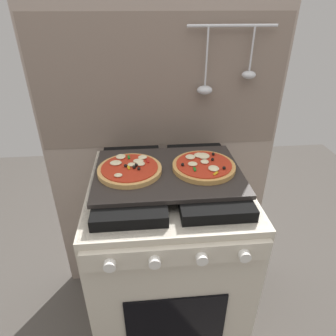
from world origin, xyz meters
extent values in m
plane|color=#4C4742|center=(0.00, 0.00, 0.00)|extent=(4.00, 4.00, 0.00)
cube|color=gray|center=(0.00, 0.34, 0.78)|extent=(1.10, 0.03, 1.55)
cube|color=gray|center=(0.00, 0.32, 1.15)|extent=(1.08, 0.00, 0.56)
cylinder|color=silver|center=(0.28, 0.29, 1.38)|extent=(0.36, 0.01, 0.01)
cylinder|color=silver|center=(0.18, 0.29, 1.27)|extent=(0.01, 0.01, 0.23)
ellipsoid|color=silver|center=(0.18, 0.29, 1.13)|extent=(0.07, 0.06, 0.04)
cylinder|color=silver|center=(0.37, 0.29, 1.30)|extent=(0.01, 0.01, 0.17)
ellipsoid|color=silver|center=(0.37, 0.29, 1.19)|extent=(0.06, 0.05, 0.03)
cube|color=beige|center=(0.00, 0.00, 0.43)|extent=(0.60, 0.60, 0.86)
cube|color=black|center=(0.00, 0.00, 0.85)|extent=(0.59, 0.59, 0.01)
cube|color=black|center=(-0.14, 0.00, 0.88)|extent=(0.24, 0.51, 0.04)
cube|color=black|center=(0.14, 0.00, 0.88)|extent=(0.24, 0.51, 0.04)
cube|color=beige|center=(0.00, -0.31, 0.80)|extent=(0.58, 0.02, 0.07)
cylinder|color=silver|center=(-0.20, -0.33, 0.80)|extent=(0.04, 0.02, 0.04)
cylinder|color=silver|center=(-0.07, -0.33, 0.80)|extent=(0.04, 0.02, 0.04)
cylinder|color=silver|center=(0.07, -0.33, 0.80)|extent=(0.04, 0.02, 0.04)
cylinder|color=silver|center=(0.20, -0.33, 0.80)|extent=(0.04, 0.02, 0.04)
cube|color=black|center=(0.00, -0.30, 0.45)|extent=(0.36, 0.01, 0.28)
cube|color=#2D2826|center=(0.00, 0.00, 0.91)|extent=(0.54, 0.38, 0.02)
cylinder|color=tan|center=(-0.14, 0.00, 0.93)|extent=(0.23, 0.23, 0.02)
cylinder|color=#B72D19|center=(-0.14, 0.00, 0.94)|extent=(0.21, 0.21, 0.00)
ellipsoid|color=beige|center=(-0.09, 0.06, 0.94)|extent=(0.03, 0.03, 0.01)
ellipsoid|color=beige|center=(-0.19, 0.03, 0.94)|extent=(0.04, 0.04, 0.01)
ellipsoid|color=beige|center=(-0.18, -0.06, 0.94)|extent=(0.03, 0.02, 0.01)
ellipsoid|color=beige|center=(-0.10, 0.01, 0.94)|extent=(0.03, 0.03, 0.01)
ellipsoid|color=beige|center=(-0.13, 0.01, 0.94)|extent=(0.03, 0.03, 0.01)
ellipsoid|color=beige|center=(-0.11, 0.04, 0.94)|extent=(0.04, 0.03, 0.01)
ellipsoid|color=beige|center=(-0.18, 0.08, 0.94)|extent=(0.04, 0.04, 0.01)
sphere|color=black|center=(-0.12, -0.01, 0.94)|extent=(0.01, 0.01, 0.01)
cube|color=red|center=(-0.07, 0.03, 0.94)|extent=(0.01, 0.03, 0.00)
cube|color=#19721E|center=(-0.14, 0.07, 0.94)|extent=(0.01, 0.02, 0.00)
sphere|color=black|center=(-0.11, -0.03, 0.94)|extent=(0.01, 0.01, 0.01)
sphere|color=black|center=(-0.12, 0.00, 0.94)|extent=(0.01, 0.01, 0.01)
sphere|color=black|center=(-0.15, 0.00, 0.94)|extent=(0.01, 0.01, 0.01)
cube|color=gold|center=(-0.14, -0.01, 0.94)|extent=(0.01, 0.03, 0.00)
cylinder|color=tan|center=(0.13, 0.00, 0.93)|extent=(0.23, 0.23, 0.02)
cylinder|color=#B72D19|center=(0.13, 0.00, 0.94)|extent=(0.21, 0.21, 0.00)
ellipsoid|color=beige|center=(0.13, 0.06, 0.94)|extent=(0.04, 0.04, 0.01)
ellipsoid|color=beige|center=(0.16, -0.05, 0.94)|extent=(0.04, 0.04, 0.01)
ellipsoid|color=beige|center=(0.14, 0.05, 0.94)|extent=(0.05, 0.05, 0.01)
ellipsoid|color=beige|center=(0.09, 0.05, 0.94)|extent=(0.04, 0.04, 0.01)
ellipsoid|color=beige|center=(0.14, 0.01, 0.94)|extent=(0.03, 0.03, 0.01)
ellipsoid|color=beige|center=(0.09, -0.01, 0.94)|extent=(0.04, 0.03, 0.01)
sphere|color=black|center=(0.20, -0.05, 0.94)|extent=(0.01, 0.01, 0.01)
sphere|color=black|center=(0.18, 0.06, 0.94)|extent=(0.01, 0.01, 0.01)
sphere|color=black|center=(0.05, -0.01, 0.94)|extent=(0.01, 0.01, 0.01)
cube|color=gold|center=(0.16, -0.08, 0.94)|extent=(0.02, 0.02, 0.00)
cube|color=#19721E|center=(0.09, -0.04, 0.94)|extent=(0.01, 0.02, 0.00)
sphere|color=black|center=(0.17, 0.02, 0.94)|extent=(0.01, 0.01, 0.01)
camera|label=1|loc=(-0.09, -0.94, 1.47)|focal=31.53mm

